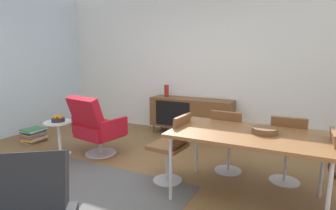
{
  "coord_description": "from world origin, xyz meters",
  "views": [
    {
      "loc": [
        1.78,
        -2.45,
        1.53
      ],
      "look_at": [
        0.42,
        0.28,
        0.97
      ],
      "focal_mm": 28.87,
      "sensor_mm": 36.0,
      "label": 1
    }
  ],
  "objects_px": {
    "fruit_bowl": "(58,119)",
    "dining_table": "(249,137)",
    "side_table_round": "(59,134)",
    "dining_chair_back_left": "(228,139)",
    "vase_cobalt": "(166,91)",
    "wooden_bowl_on_table": "(265,130)",
    "lounge_chair_red": "(96,126)",
    "sideboard": "(191,113)",
    "dining_chair_near_window": "(172,145)",
    "dining_chair_back_right": "(287,147)",
    "magazine_stack": "(34,135)"
  },
  "relations": [
    {
      "from": "wooden_bowl_on_table",
      "to": "magazine_stack",
      "type": "distance_m",
      "value": 3.98
    },
    {
      "from": "vase_cobalt",
      "to": "lounge_chair_red",
      "type": "bearing_deg",
      "value": -103.15
    },
    {
      "from": "fruit_bowl",
      "to": "dining_table",
      "type": "bearing_deg",
      "value": -1.82
    },
    {
      "from": "magazine_stack",
      "to": "dining_chair_back_left",
      "type": "bearing_deg",
      "value": 4.34
    },
    {
      "from": "vase_cobalt",
      "to": "fruit_bowl",
      "type": "distance_m",
      "value": 2.11
    },
    {
      "from": "side_table_round",
      "to": "fruit_bowl",
      "type": "distance_m",
      "value": 0.24
    },
    {
      "from": "side_table_round",
      "to": "magazine_stack",
      "type": "relative_size",
      "value": 1.33
    },
    {
      "from": "dining_chair_back_right",
      "to": "dining_chair_back_left",
      "type": "height_order",
      "value": "same"
    },
    {
      "from": "sideboard",
      "to": "magazine_stack",
      "type": "bearing_deg",
      "value": -145.08
    },
    {
      "from": "dining_chair_near_window",
      "to": "side_table_round",
      "type": "relative_size",
      "value": 1.65
    },
    {
      "from": "dining_table",
      "to": "dining_chair_back_left",
      "type": "relative_size",
      "value": 1.87
    },
    {
      "from": "dining_table",
      "to": "dining_chair_back_right",
      "type": "bearing_deg",
      "value": 57.8
    },
    {
      "from": "dining_chair_back_left",
      "to": "vase_cobalt",
      "type": "bearing_deg",
      "value": 138.9
    },
    {
      "from": "dining_chair_back_right",
      "to": "fruit_bowl",
      "type": "bearing_deg",
      "value": -171.82
    },
    {
      "from": "sideboard",
      "to": "fruit_bowl",
      "type": "bearing_deg",
      "value": -128.59
    },
    {
      "from": "dining_table",
      "to": "side_table_round",
      "type": "relative_size",
      "value": 3.08
    },
    {
      "from": "sideboard",
      "to": "magazine_stack",
      "type": "distance_m",
      "value": 2.9
    },
    {
      "from": "dining_chair_back_left",
      "to": "side_table_round",
      "type": "bearing_deg",
      "value": -169.58
    },
    {
      "from": "vase_cobalt",
      "to": "dining_chair_back_right",
      "type": "distance_m",
      "value": 2.71
    },
    {
      "from": "wooden_bowl_on_table",
      "to": "dining_chair_back_right",
      "type": "xyz_separation_m",
      "value": [
        0.21,
        0.51,
        -0.3
      ]
    },
    {
      "from": "dining_table",
      "to": "dining_chair_back_left",
      "type": "xyz_separation_m",
      "value": [
        -0.35,
        0.56,
        -0.23
      ]
    },
    {
      "from": "magazine_stack",
      "to": "side_table_round",
      "type": "bearing_deg",
      "value": -13.22
    },
    {
      "from": "side_table_round",
      "to": "dining_table",
      "type": "bearing_deg",
      "value": -1.8
    },
    {
      "from": "sideboard",
      "to": "dining_table",
      "type": "relative_size",
      "value": 1.0
    },
    {
      "from": "dining_chair_near_window",
      "to": "lounge_chair_red",
      "type": "distance_m",
      "value": 1.48
    },
    {
      "from": "dining_chair_back_left",
      "to": "lounge_chair_red",
      "type": "distance_m",
      "value": 2.0
    },
    {
      "from": "side_table_round",
      "to": "fruit_bowl",
      "type": "height_order",
      "value": "fruit_bowl"
    },
    {
      "from": "dining_chair_near_window",
      "to": "dining_table",
      "type": "bearing_deg",
      "value": 0.29
    },
    {
      "from": "dining_chair_back_right",
      "to": "side_table_round",
      "type": "distance_m",
      "value": 3.28
    },
    {
      "from": "dining_table",
      "to": "magazine_stack",
      "type": "xyz_separation_m",
      "value": [
        -3.78,
        0.3,
        -0.57
      ]
    },
    {
      "from": "fruit_bowl",
      "to": "sideboard",
      "type": "bearing_deg",
      "value": 51.41
    },
    {
      "from": "magazine_stack",
      "to": "wooden_bowl_on_table",
      "type": "bearing_deg",
      "value": -3.61
    },
    {
      "from": "dining_table",
      "to": "wooden_bowl_on_table",
      "type": "bearing_deg",
      "value": 19.61
    },
    {
      "from": "dining_table",
      "to": "fruit_bowl",
      "type": "relative_size",
      "value": 8.0
    },
    {
      "from": "vase_cobalt",
      "to": "fruit_bowl",
      "type": "height_order",
      "value": "vase_cobalt"
    },
    {
      "from": "dining_chair_near_window",
      "to": "wooden_bowl_on_table",
      "type": "bearing_deg",
      "value": 3.09
    },
    {
      "from": "sideboard",
      "to": "side_table_round",
      "type": "bearing_deg",
      "value": -128.55
    },
    {
      "from": "vase_cobalt",
      "to": "dining_table",
      "type": "distance_m",
      "value": 2.76
    },
    {
      "from": "sideboard",
      "to": "dining_chair_back_left",
      "type": "height_order",
      "value": "dining_chair_back_left"
    },
    {
      "from": "side_table_round",
      "to": "magazine_stack",
      "type": "distance_m",
      "value": 0.93
    },
    {
      "from": "dining_table",
      "to": "wooden_bowl_on_table",
      "type": "xyz_separation_m",
      "value": [
        0.14,
        0.05,
        0.07
      ]
    },
    {
      "from": "lounge_chair_red",
      "to": "fruit_bowl",
      "type": "distance_m",
      "value": 0.61
    },
    {
      "from": "dining_chair_near_window",
      "to": "fruit_bowl",
      "type": "xyz_separation_m",
      "value": [
        -2.01,
        0.1,
        0.09
      ]
    },
    {
      "from": "dining_chair_back_right",
      "to": "magazine_stack",
      "type": "height_order",
      "value": "dining_chair_back_right"
    },
    {
      "from": "sideboard",
      "to": "vase_cobalt",
      "type": "bearing_deg",
      "value": 179.8
    },
    {
      "from": "sideboard",
      "to": "fruit_bowl",
      "type": "relative_size",
      "value": 8.0
    },
    {
      "from": "side_table_round",
      "to": "wooden_bowl_on_table",
      "type": "bearing_deg",
      "value": -0.75
    },
    {
      "from": "side_table_round",
      "to": "magazine_stack",
      "type": "bearing_deg",
      "value": 166.78
    },
    {
      "from": "sideboard",
      "to": "dining_chair_near_window",
      "type": "distance_m",
      "value": 2.02
    },
    {
      "from": "lounge_chair_red",
      "to": "side_table_round",
      "type": "height_order",
      "value": "lounge_chair_red"
    }
  ]
}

